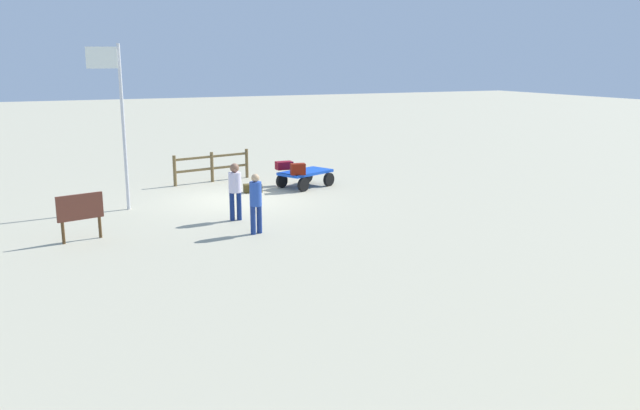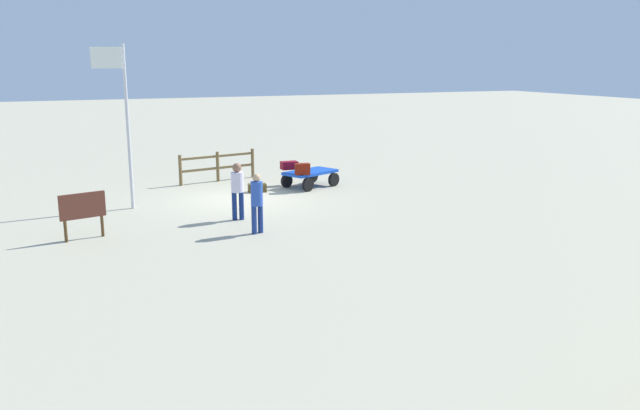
% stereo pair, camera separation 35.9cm
% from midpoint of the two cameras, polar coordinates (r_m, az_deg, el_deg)
% --- Properties ---
extents(ground_plane, '(120.00, 120.00, 0.00)m').
position_cam_midpoint_polar(ground_plane, '(21.49, -7.72, 0.46)').
color(ground_plane, '#AEA78C').
extents(luggage_cart, '(2.19, 1.84, 0.59)m').
position_cam_midpoint_polar(luggage_cart, '(23.41, -1.77, 2.65)').
color(luggage_cart, blue).
rests_on(luggage_cart, ground).
extents(suitcase_maroon, '(0.60, 0.39, 0.29)m').
position_cam_midpoint_polar(suitcase_maroon, '(23.73, -3.62, 3.50)').
color(suitcase_maroon, maroon).
rests_on(suitcase_maroon, luggage_cart).
extents(suitcase_olive, '(0.55, 0.39, 0.39)m').
position_cam_midpoint_polar(suitcase_olive, '(22.60, -2.42, 3.18)').
color(suitcase_olive, maroon).
rests_on(suitcase_olive, luggage_cart).
extents(suitcase_navy, '(0.67, 0.42, 0.29)m').
position_cam_midpoint_polar(suitcase_navy, '(22.62, -6.41, 1.48)').
color(suitcase_navy, '#473B19').
rests_on(suitcase_navy, ground).
extents(worker_lead, '(0.39, 0.39, 1.61)m').
position_cam_midpoint_polar(worker_lead, '(17.03, -6.29, 0.45)').
color(worker_lead, navy).
rests_on(worker_lead, ground).
extents(worker_trailing, '(0.42, 0.42, 1.65)m').
position_cam_midpoint_polar(worker_trailing, '(18.55, -8.05, 1.62)').
color(worker_trailing, navy).
rests_on(worker_trailing, ground).
extents(flagpole, '(0.97, 0.20, 4.98)m').
position_cam_midpoint_polar(flagpole, '(20.40, -17.85, 7.85)').
color(flagpole, silver).
rests_on(flagpole, ground).
extents(signboard, '(1.14, 0.35, 1.21)m').
position_cam_midpoint_polar(signboard, '(17.44, -20.94, -0.42)').
color(signboard, '#4C3319').
rests_on(signboard, ground).
extents(wooden_fence, '(3.06, 0.76, 1.13)m').
position_cam_midpoint_polar(wooden_fence, '(24.74, -9.92, 3.49)').
color(wooden_fence, brown).
rests_on(wooden_fence, ground).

